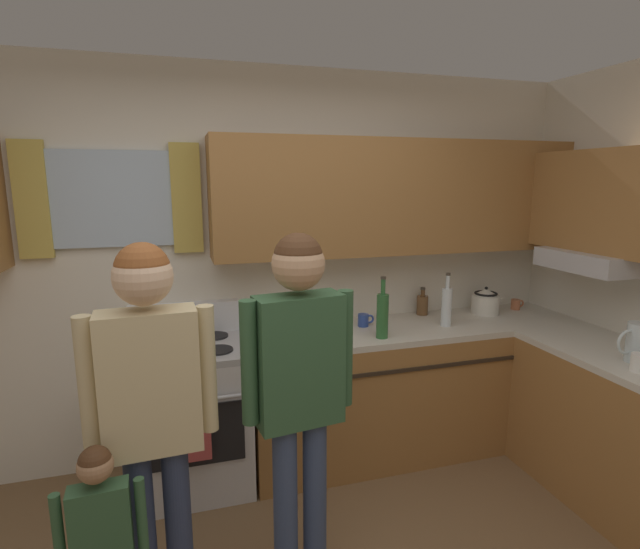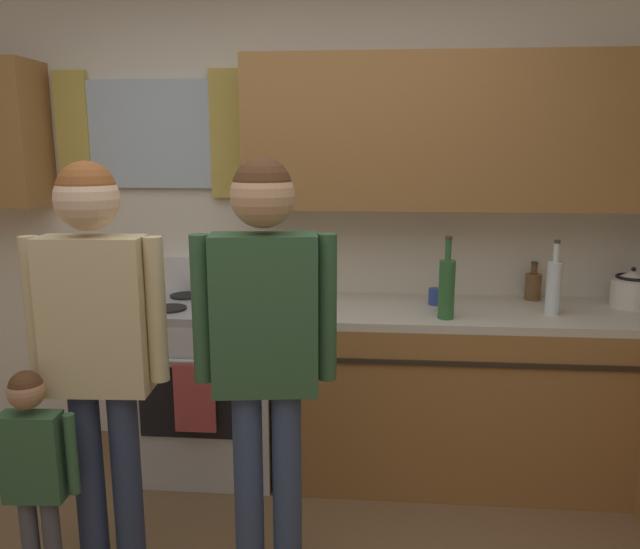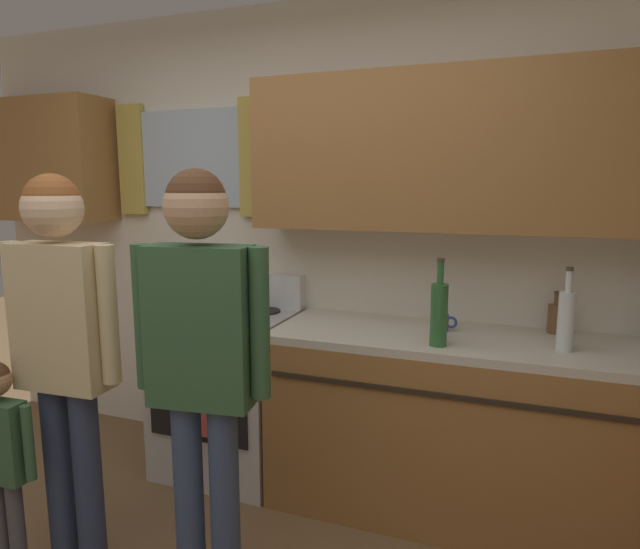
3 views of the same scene
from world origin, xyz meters
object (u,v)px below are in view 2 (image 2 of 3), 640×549
object	(u,v)px
adult_in_plaid	(265,331)
small_child	(34,465)
stovetop_kettle	(632,289)
bottle_tall_clear	(554,286)
adult_holding_child	(97,332)
mug_cobalt_blue	(436,296)
bottle_squat_brown	(533,285)
bottle_wine_green	(447,287)
stove_oven	(214,381)

from	to	relation	value
adult_in_plaid	small_child	distance (m)	0.95
stovetop_kettle	adult_in_plaid	bearing A→B (deg)	-147.85
bottle_tall_clear	adult_holding_child	distance (m)	2.08
bottle_tall_clear	mug_cobalt_blue	distance (m)	0.57
adult_holding_child	small_child	world-z (taller)	adult_holding_child
bottle_tall_clear	bottle_squat_brown	world-z (taller)	bottle_tall_clear
bottle_squat_brown	mug_cobalt_blue	size ratio (longest dim) A/B	1.79
bottle_wine_green	adult_in_plaid	xyz separation A→B (m)	(-0.73, -0.77, -0.00)
bottle_wine_green	stovetop_kettle	world-z (taller)	bottle_wine_green
adult_in_plaid	bottle_wine_green	bearing A→B (deg)	46.35
bottle_tall_clear	mug_cobalt_blue	xyz separation A→B (m)	(-0.54, 0.15, -0.10)
mug_cobalt_blue	stovetop_kettle	bearing A→B (deg)	2.21
small_child	bottle_tall_clear	bearing A→B (deg)	27.49
stove_oven	bottle_tall_clear	distance (m)	1.81
mug_cobalt_blue	adult_holding_child	world-z (taller)	adult_holding_child
bottle_tall_clear	adult_in_plaid	xyz separation A→B (m)	(-1.25, -0.88, 0.01)
stovetop_kettle	small_child	xyz separation A→B (m)	(-2.50, -1.26, -0.40)
mug_cobalt_blue	adult_in_plaid	size ratio (longest dim) A/B	0.07
stove_oven	stovetop_kettle	distance (m)	2.22
bottle_wine_green	bottle_squat_brown	bearing A→B (deg)	39.42
bottle_tall_clear	bottle_wine_green	size ratio (longest dim) A/B	0.93
bottle_tall_clear	stovetop_kettle	size ratio (longest dim) A/B	1.34
stove_oven	mug_cobalt_blue	world-z (taller)	stove_oven
stove_oven	bottle_wine_green	bearing A→B (deg)	-8.98
adult_holding_child	bottle_tall_clear	bearing A→B (deg)	26.14
stove_oven	bottle_squat_brown	size ratio (longest dim) A/B	5.37
bottle_squat_brown	stove_oven	bearing A→B (deg)	-172.35
adult_in_plaid	small_child	bearing A→B (deg)	-166.58
bottle_squat_brown	adult_holding_child	distance (m)	2.21
stove_oven	bottle_tall_clear	size ratio (longest dim) A/B	3.00
bottle_squat_brown	small_child	distance (m)	2.49
mug_cobalt_blue	adult_holding_child	xyz separation A→B (m)	(-1.32, -1.06, 0.10)
bottle_tall_clear	stovetop_kettle	xyz separation A→B (m)	(0.44, 0.19, -0.05)
bottle_tall_clear	mug_cobalt_blue	size ratio (longest dim) A/B	3.20
stove_oven	bottle_wine_green	xyz separation A→B (m)	(1.19, -0.19, 0.58)
bottle_tall_clear	adult_holding_child	bearing A→B (deg)	-153.86
stove_oven	bottle_wine_green	size ratio (longest dim) A/B	2.79
stove_oven	adult_in_plaid	xyz separation A→B (m)	(0.46, -0.95, 0.58)
bottle_wine_green	mug_cobalt_blue	size ratio (longest dim) A/B	3.43
mug_cobalt_blue	bottle_wine_green	bearing A→B (deg)	-86.00
bottle_tall_clear	stove_oven	bearing A→B (deg)	177.48
bottle_tall_clear	adult_in_plaid	distance (m)	1.53
bottle_squat_brown	mug_cobalt_blue	bearing A→B (deg)	-163.71
bottle_wine_green	adult_in_plaid	distance (m)	1.06
stovetop_kettle	stove_oven	bearing A→B (deg)	-177.02
bottle_squat_brown	stovetop_kettle	distance (m)	0.48
bottle_squat_brown	adult_holding_child	world-z (taller)	adult_holding_child
stovetop_kettle	adult_in_plaid	world-z (taller)	adult_in_plaid
stovetop_kettle	mug_cobalt_blue	bearing A→B (deg)	-177.79
stove_oven	adult_holding_child	bearing A→B (deg)	-98.82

